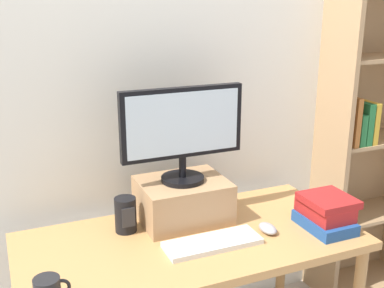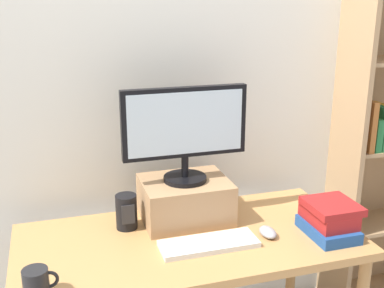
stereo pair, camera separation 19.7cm
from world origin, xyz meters
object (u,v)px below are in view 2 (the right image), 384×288
(desk, at_px, (189,253))
(riser_box, at_px, (185,200))
(keyboard, at_px, (209,244))
(desk_speaker, at_px, (126,212))
(coffee_mug, at_px, (37,283))
(computer_mouse, at_px, (268,232))
(book_stack, at_px, (329,219))
(computer_monitor, at_px, (185,129))

(desk, distance_m, riser_box, 0.25)
(keyboard, relative_size, desk_speaker, 2.60)
(coffee_mug, bearing_deg, computer_mouse, 9.63)
(desk, distance_m, coffee_mug, 0.66)
(coffee_mug, bearing_deg, book_stack, 4.86)
(computer_monitor, bearing_deg, desk_speaker, -177.78)
(keyboard, bearing_deg, computer_monitor, 94.36)
(desk_speaker, bearing_deg, computer_mouse, -24.19)
(desk, xyz_separation_m, computer_monitor, (0.03, 0.17, 0.50))
(book_stack, bearing_deg, computer_monitor, 149.66)
(computer_mouse, distance_m, coffee_mug, 0.94)
(coffee_mug, bearing_deg, riser_box, 33.15)
(desk, bearing_deg, riser_box, 78.91)
(keyboard, relative_size, coffee_mug, 3.32)
(computer_mouse, bearing_deg, desk, 165.32)
(computer_monitor, height_order, desk_speaker, computer_monitor)
(keyboard, distance_m, book_stack, 0.52)
(riser_box, bearing_deg, computer_monitor, -90.00)
(riser_box, distance_m, computer_mouse, 0.39)
(desk, relative_size, desk_speaker, 9.35)
(computer_mouse, distance_m, book_stack, 0.26)
(desk, height_order, computer_monitor, computer_monitor)
(book_stack, bearing_deg, keyboard, 174.83)
(desk, xyz_separation_m, computer_mouse, (0.32, -0.08, 0.09))
(desk, distance_m, computer_monitor, 0.53)
(desk_speaker, bearing_deg, riser_box, 2.53)
(riser_box, height_order, computer_mouse, riser_box)
(computer_monitor, relative_size, coffee_mug, 4.57)
(computer_monitor, bearing_deg, riser_box, 90.00)
(desk, distance_m, keyboard, 0.14)
(desk_speaker, bearing_deg, coffee_mug, -132.49)
(coffee_mug, bearing_deg, keyboard, 12.58)
(keyboard, xyz_separation_m, computer_mouse, (0.27, 0.01, 0.01))
(riser_box, xyz_separation_m, desk_speaker, (-0.27, -0.01, -0.02))
(riser_box, relative_size, desk_speaker, 2.52)
(desk, xyz_separation_m, book_stack, (0.57, -0.14, 0.14))
(book_stack, bearing_deg, desk_speaker, 159.27)
(riser_box, distance_m, keyboard, 0.28)
(desk, relative_size, computer_mouse, 13.72)
(desk, relative_size, book_stack, 5.73)
(riser_box, bearing_deg, computer_mouse, -42.32)
(riser_box, relative_size, book_stack, 1.54)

